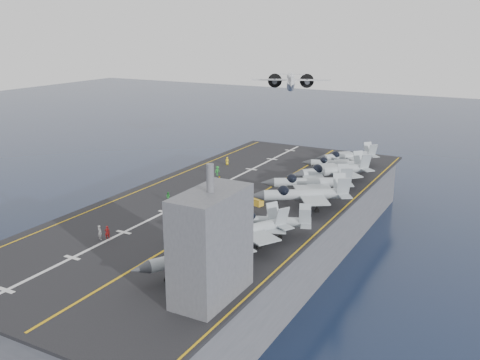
% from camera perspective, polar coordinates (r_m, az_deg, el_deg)
% --- Properties ---
extents(ground, '(500.00, 500.00, 0.00)m').
position_cam_1_polar(ground, '(94.82, -1.17, -8.16)').
color(ground, '#142135').
rests_on(ground, ground).
extents(hull, '(36.00, 90.00, 10.00)m').
position_cam_1_polar(hull, '(92.88, -1.18, -5.35)').
color(hull, '#56595E').
rests_on(hull, ground).
extents(flight_deck, '(38.00, 92.00, 0.40)m').
position_cam_1_polar(flight_deck, '(91.10, -1.20, -2.30)').
color(flight_deck, black).
rests_on(flight_deck, hull).
extents(foul_line, '(0.35, 90.00, 0.02)m').
position_cam_1_polar(foul_line, '(89.66, 0.46, -2.46)').
color(foul_line, gold).
rests_on(foul_line, flight_deck).
extents(landing_centerline, '(0.50, 90.00, 0.02)m').
position_cam_1_polar(landing_centerline, '(94.02, -4.38, -1.62)').
color(landing_centerline, silver).
rests_on(landing_centerline, flight_deck).
extents(deck_edge_port, '(0.25, 90.00, 0.02)m').
position_cam_1_polar(deck_edge_port, '(100.19, -9.68, -0.69)').
color(deck_edge_port, gold).
rests_on(deck_edge_port, flight_deck).
extents(deck_edge_stbd, '(0.25, 90.00, 0.02)m').
position_cam_1_polar(deck_edge_stbd, '(83.90, 9.86, -4.04)').
color(deck_edge_stbd, gold).
rests_on(deck_edge_stbd, flight_deck).
extents(island_superstructure, '(5.00, 10.00, 15.00)m').
position_cam_1_polar(island_superstructure, '(57.02, -3.11, -5.59)').
color(island_superstructure, '#56595E').
rests_on(island_superstructure, flight_deck).
extents(fighter_jet_1, '(16.29, 18.04, 5.22)m').
position_cam_1_polar(fighter_jet_1, '(64.03, -4.40, -7.85)').
color(fighter_jet_1, gray).
rests_on(fighter_jet_1, flight_deck).
extents(fighter_jet_2, '(15.94, 17.74, 5.14)m').
position_cam_1_polar(fighter_jet_2, '(70.99, 0.47, -5.37)').
color(fighter_jet_2, '#99A0A8').
rests_on(fighter_jet_2, flight_deck).
extents(fighter_jet_3, '(15.29, 12.81, 4.52)m').
position_cam_1_polar(fighter_jet_3, '(75.50, 3.34, -4.31)').
color(fighter_jet_3, '#9DA4AF').
rests_on(fighter_jet_3, flight_deck).
extents(fighter_jet_4, '(19.45, 17.96, 5.62)m').
position_cam_1_polar(fighter_jet_4, '(86.17, 6.99, -1.41)').
color(fighter_jet_4, '#969DA6').
rests_on(fighter_jet_4, flight_deck).
extents(fighter_jet_5, '(18.87, 16.94, 5.46)m').
position_cam_1_polar(fighter_jet_5, '(93.10, 7.66, -0.15)').
color(fighter_jet_5, '#99A0AA').
rests_on(fighter_jet_5, flight_deck).
extents(fighter_jet_6, '(18.80, 19.34, 5.63)m').
position_cam_1_polar(fighter_jet_6, '(101.02, 10.05, 1.08)').
color(fighter_jet_6, gray).
rests_on(fighter_jet_6, flight_deck).
extents(fighter_jet_7, '(15.26, 12.66, 4.54)m').
position_cam_1_polar(fighter_jet_7, '(108.46, 10.46, 1.80)').
color(fighter_jet_7, '#8D939A').
rests_on(fighter_jet_7, flight_deck).
extents(fighter_jet_8, '(16.16, 16.11, 4.75)m').
position_cam_1_polar(fighter_jet_8, '(114.57, 11.55, 2.56)').
color(fighter_jet_8, '#9EA9AF').
rests_on(fighter_jet_8, flight_deck).
extents(tow_cart_a, '(2.10, 1.50, 1.18)m').
position_cam_1_polar(tow_cart_a, '(74.07, -4.88, -6.14)').
color(tow_cart_a, '#D2AC09').
rests_on(tow_cart_a, flight_deck).
extents(tow_cart_b, '(2.12, 1.69, 1.11)m').
position_cam_1_polar(tow_cart_b, '(88.38, 1.86, -2.38)').
color(tow_cart_b, gold).
rests_on(tow_cart_b, flight_deck).
extents(tow_cart_c, '(2.15, 1.80, 1.10)m').
position_cam_1_polar(tow_cart_c, '(104.81, 6.97, 0.48)').
color(tow_cart_c, gold).
rests_on(tow_cart_c, flight_deck).
extents(crew_1, '(1.38, 1.40, 1.96)m').
position_cam_1_polar(crew_1, '(76.77, -13.97, -5.45)').
color(crew_1, '#B21919').
rests_on(crew_1, flight_deck).
extents(crew_2, '(1.01, 0.70, 1.62)m').
position_cam_1_polar(crew_2, '(91.25, -7.67, -1.75)').
color(crew_2, '#268C33').
rests_on(crew_2, flight_deck).
extents(crew_3, '(1.08, 1.32, 1.90)m').
position_cam_1_polar(crew_3, '(106.05, -2.42, 0.99)').
color(crew_3, '#1F8E2D').
rests_on(crew_3, flight_deck).
extents(crew_4, '(1.33, 1.07, 1.93)m').
position_cam_1_polar(crew_4, '(98.82, -2.22, -0.13)').
color(crew_4, yellow).
rests_on(crew_4, flight_deck).
extents(crew_5, '(1.15, 1.24, 1.71)m').
position_cam_1_polar(crew_5, '(114.24, -1.38, 2.06)').
color(crew_5, yellow).
rests_on(crew_5, flight_deck).
extents(crew_6, '(1.44, 1.19, 2.06)m').
position_cam_1_polar(crew_6, '(76.91, -14.73, -5.43)').
color(crew_6, silver).
rests_on(crew_6, flight_deck).
extents(crew_7, '(1.07, 1.32, 1.91)m').
position_cam_1_polar(crew_7, '(73.86, -7.91, -6.01)').
color(crew_7, silver).
rests_on(crew_7, flight_deck).
extents(transport_plane, '(25.72, 22.22, 5.11)m').
position_cam_1_polar(transport_plane, '(149.09, 5.44, 10.11)').
color(transport_plane, silver).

